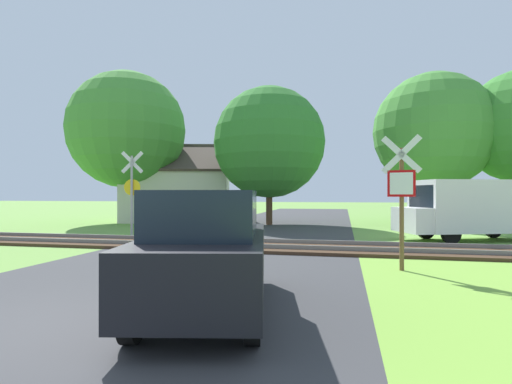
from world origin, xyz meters
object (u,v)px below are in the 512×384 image
crossing_sign_far (132,188)px  tree_left (127,130)px  stop_sign_near (402,192)px  tree_right (433,132)px  mail_truck (469,207)px  tree_center (269,142)px  house (180,194)px  parked_car (208,250)px

crossing_sign_far → tree_left: 9.90m
stop_sign_near → tree_left: bearing=-29.4°
stop_sign_near → tree_left: size_ratio=0.33×
tree_right → tree_left: tree_left is taller
tree_left → mail_truck: 18.91m
tree_left → mail_truck: bearing=-18.6°
crossing_sign_far → tree_center: 9.26m
tree_center → mail_truck: size_ratio=1.48×
house → parked_car: house is taller
stop_sign_near → tree_left: tree_left is taller
tree_left → parked_car: 20.24m
tree_center → tree_left: bearing=-179.5°
tree_right → tree_center: size_ratio=1.10×
stop_sign_near → crossing_sign_far: (-9.35, 4.66, 0.20)m
parked_car → mail_truck: bearing=47.1°
tree_left → house: bearing=47.3°
tree_center → parked_car: tree_center is taller
house → mail_truck: size_ratio=1.52×
stop_sign_near → mail_truck: size_ratio=0.58×
house → parked_car: (8.58, -18.91, -0.87)m
tree_right → mail_truck: tree_right is taller
stop_sign_near → crossing_sign_far: crossing_sign_far is taller
tree_right → house: bearing=178.7°
crossing_sign_far → tree_right: size_ratio=0.40×
parked_car → tree_right: bearing=58.4°
tree_right → mail_truck: size_ratio=1.64×
tree_center → tree_right: bearing=13.1°
crossing_sign_far → tree_center: tree_center is taller
crossing_sign_far → mail_truck: crossing_sign_far is taller
house → mail_truck: 17.28m
house → tree_right: (15.50, -0.36, 3.50)m
crossing_sign_far → house: (-2.47, 10.39, -0.21)m
stop_sign_near → tree_right: size_ratio=0.36×
mail_truck → parked_car: mail_truck is taller
crossing_sign_far → tree_left: bearing=110.4°
tree_right → tree_center: tree_right is taller
mail_truck → stop_sign_near: bearing=133.5°
crossing_sign_far → tree_right: tree_right is taller
crossing_sign_far → parked_car: size_ratio=0.80×
crossing_sign_far → parked_car: crossing_sign_far is taller
crossing_sign_far → tree_center: size_ratio=0.44×
tree_left → tree_center: bearing=0.5°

